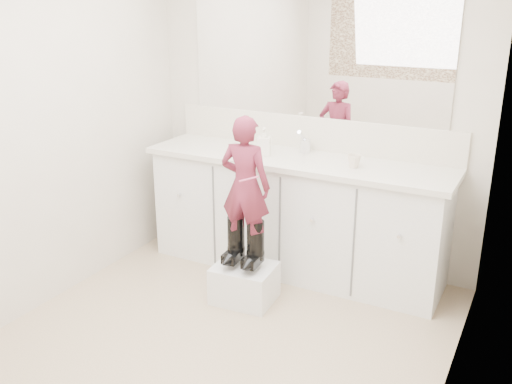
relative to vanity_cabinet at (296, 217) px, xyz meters
The scene contains 16 objects.
floor 1.30m from the vanity_cabinet, 90.00° to the right, with size 3.00×3.00×0.00m, color #90765E.
wall_back 0.82m from the vanity_cabinet, 90.00° to the left, with size 2.60×2.60×0.00m, color beige.
wall_left 1.95m from the vanity_cabinet, 136.70° to the right, with size 3.00×3.00×0.00m, color beige.
wall_right 1.95m from the vanity_cabinet, 43.30° to the right, with size 3.00×3.00×0.00m, color beige.
vanity_cabinet is the anchor object (origin of this frame).
countertop 0.45m from the vanity_cabinet, 90.00° to the right, with size 2.28×0.58×0.04m, color beige.
backsplash 0.64m from the vanity_cabinet, 90.00° to the left, with size 2.28×0.03×0.25m, color beige.
mirror 1.24m from the vanity_cabinet, 90.00° to the left, with size 2.00×0.02×1.00m, color white.
faucet 0.54m from the vanity_cabinet, 90.00° to the left, with size 0.08×0.08×0.10m, color silver.
cup 0.68m from the vanity_cabinet, ahead, with size 0.10×0.10×0.09m, color beige.
soap_bottle 0.62m from the vanity_cabinet, 164.84° to the right, with size 0.09×0.09×0.20m, color white.
step_stool 0.69m from the vanity_cabinet, 99.52° to the right, with size 0.40×0.34×0.26m, color silver.
boot_left 0.62m from the vanity_cabinet, 106.71° to the right, with size 0.12×0.22×0.34m, color black, non-canonical shape.
boot_right 0.59m from the vanity_cabinet, 92.67° to the right, with size 0.12×0.22×0.34m, color black, non-canonical shape.
toddler 0.72m from the vanity_cabinet, 99.84° to the right, with size 0.34×0.22×0.94m, color #A93454.
toothbrush 0.83m from the vanity_cabinet, 92.78° to the right, with size 0.01×0.01×0.14m, color #D3527D.
Camera 1 is at (1.60, -2.44, 2.00)m, focal length 40.00 mm.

